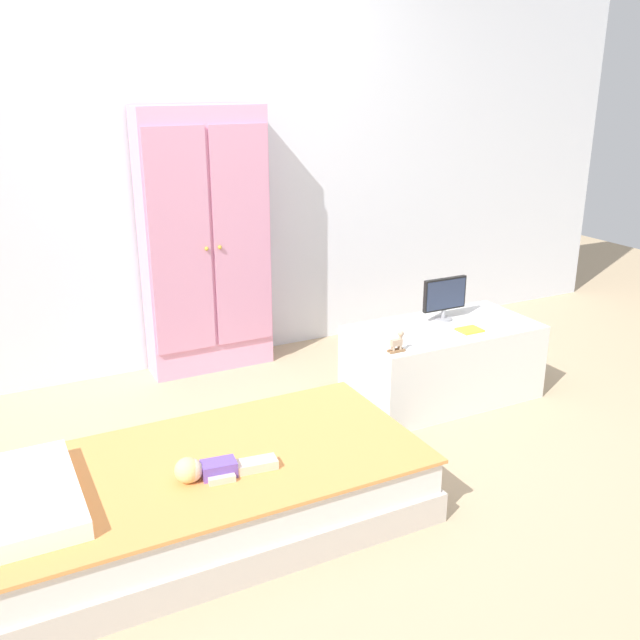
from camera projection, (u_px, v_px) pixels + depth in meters
The scene contains 10 objects.
ground_plane at pixel (320, 473), 3.22m from camera, with size 10.00×10.00×0.02m, color tan.
back_wall at pixel (196, 142), 4.10m from camera, with size 6.40×0.05×2.70m, color silver.
bed at pixel (210, 493), 2.80m from camera, with size 1.70×0.86×0.28m.
pillow at pixel (30, 496), 2.46m from camera, with size 0.32×0.61×0.07m, color white.
doll at pixel (207, 469), 2.62m from camera, with size 0.39×0.14×0.10m.
wardrobe at pixel (206, 243), 4.13m from camera, with size 0.74×0.27×1.56m.
tv_stand at pixel (442, 362), 3.89m from camera, with size 1.02×0.54×0.42m, color silver.
tv_monitor at pixel (445, 296), 3.88m from camera, with size 0.27×0.10×0.24m.
rocking_horse_toy at pixel (398, 342), 3.46m from camera, with size 0.09×0.04×0.11m.
book_yellow at pixel (470, 330), 3.76m from camera, with size 0.13×0.10×0.01m, color gold.
Camera 1 is at (-1.28, -2.50, 1.70)m, focal length 39.46 mm.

